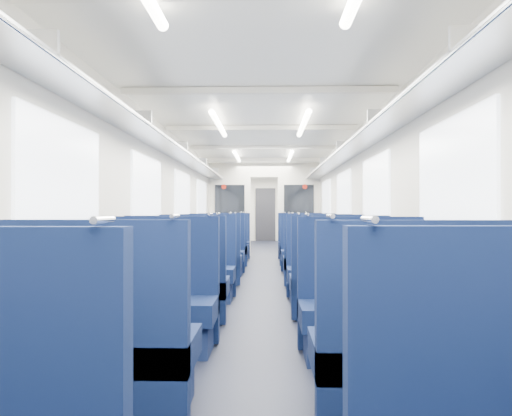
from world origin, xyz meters
name	(u,v)px	position (x,y,z in m)	size (l,w,h in m)	color
floor	(263,272)	(0.00, 0.00, 0.00)	(2.80, 18.00, 0.01)	black
ceiling	(263,145)	(0.00, 0.00, 2.35)	(2.80, 18.00, 0.01)	white
wall_left	(188,209)	(-1.40, 0.00, 1.18)	(0.02, 18.00, 2.35)	beige
dado_left	(188,253)	(-1.39, 0.00, 0.35)	(0.03, 17.90, 0.70)	#101936
wall_right	(339,209)	(1.40, 0.00, 1.18)	(0.02, 18.00, 2.35)	beige
dado_right	(338,254)	(1.39, 0.00, 0.35)	(0.03, 17.90, 0.70)	#101936
wall_far	(265,210)	(0.00, 9.00, 1.18)	(2.80, 0.02, 2.35)	beige
luggage_rack_left	(198,166)	(-1.21, 0.00, 1.97)	(0.36, 17.40, 0.18)	#B2B5BA
luggage_rack_right	(329,166)	(1.21, 0.00, 1.97)	(0.36, 17.40, 0.18)	#B2B5BA
windows	(263,195)	(0.00, -0.46, 1.42)	(2.78, 15.60, 0.75)	white
ceiling_fittings	(263,147)	(0.00, -0.26, 2.29)	(2.70, 16.06, 0.11)	silver
end_door	(265,215)	(0.00, 8.94, 1.00)	(0.75, 0.06, 2.00)	black
bulkhead	(264,207)	(0.00, 3.19, 1.23)	(2.80, 0.10, 2.35)	silver
seat_4	(104,353)	(-0.83, -5.91, 0.34)	(1.00, 0.55, 1.12)	#0D1B41
seat_5	(407,359)	(0.83, -5.97, 0.34)	(1.00, 0.55, 1.12)	#0D1B41
seat_6	(156,307)	(-0.83, -4.71, 0.34)	(1.00, 0.55, 1.12)	#0D1B41
seat_7	(363,313)	(0.83, -4.86, 0.34)	(1.00, 0.55, 1.12)	#0D1B41
seat_8	(178,288)	(-0.83, -3.79, 0.34)	(1.00, 0.55, 1.12)	#0D1B41
seat_9	(338,286)	(0.83, -3.58, 0.34)	(1.00, 0.55, 1.12)	#0D1B41
seat_10	(196,273)	(-0.83, -2.63, 0.34)	(1.00, 0.55, 1.12)	#0D1B41
seat_11	(327,274)	(0.83, -2.64, 0.34)	(1.00, 0.55, 1.12)	#0D1B41
seat_12	(208,262)	(-0.83, -1.42, 0.34)	(1.00, 0.55, 1.12)	#0D1B41
seat_13	(317,263)	(0.83, -1.48, 0.34)	(1.00, 0.55, 1.12)	#0D1B41
seat_14	(216,255)	(-0.83, -0.33, 0.34)	(1.00, 0.55, 1.12)	#0D1B41
seat_15	(309,254)	(0.83, -0.11, 0.34)	(1.00, 0.55, 1.12)	#0D1B41
seat_16	(223,250)	(-0.83, 0.90, 0.34)	(1.00, 0.55, 1.12)	#0D1B41
seat_17	(304,249)	(0.83, 1.00, 0.34)	(1.00, 0.55, 1.12)	#0D1B41
seat_18	(228,245)	(-0.83, 2.02, 0.34)	(1.00, 0.55, 1.12)	#0D1B41
seat_19	(300,245)	(0.83, 2.06, 0.34)	(1.00, 0.55, 1.12)	#0D1B41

